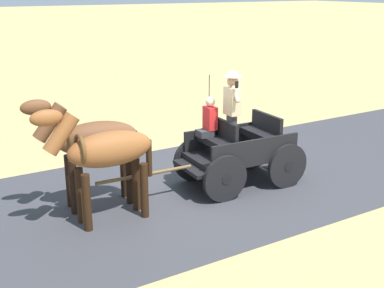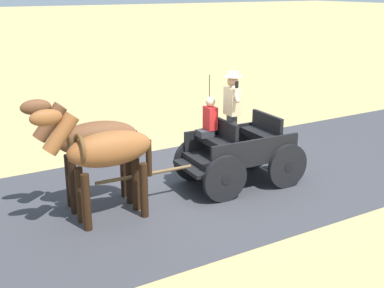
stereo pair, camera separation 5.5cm
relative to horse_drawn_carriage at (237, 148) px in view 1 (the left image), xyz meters
The scene contains 6 objects.
ground_plane 0.93m from the horse_drawn_carriage, 54.51° to the left, with size 200.00×200.00×0.00m, color tan.
road_surface 0.93m from the horse_drawn_carriage, 54.51° to the left, with size 5.39×160.00×0.01m, color #38383D.
horse_drawn_carriage is the anchor object (origin of this frame).
horse_near_side 3.09m from the horse_drawn_carriage, 94.15° to the left, with size 0.59×2.13×2.21m.
horse_off_side 3.10m from the horse_drawn_carriage, 79.99° to the left, with size 0.72×2.14×2.21m.
traffic_cone 3.32m from the horse_drawn_carriage, 40.92° to the right, with size 0.32×0.32×0.50m, color orange.
Camera 1 is at (-8.37, 5.62, 4.12)m, focal length 46.58 mm.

